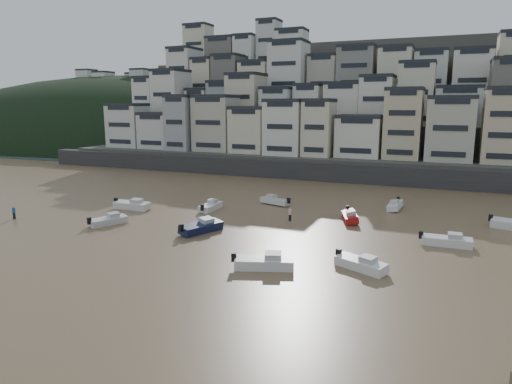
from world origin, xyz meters
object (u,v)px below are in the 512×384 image
at_px(boat_d, 447,239).
at_px(boat_i, 395,204).
at_px(boat_c, 201,226).
at_px(boat_j, 108,219).
at_px(boat_h, 275,200).
at_px(boat_k, 132,204).
at_px(boat_a, 264,260).
at_px(boat_e, 350,215).
at_px(person_blue, 14,212).
at_px(person_pink, 290,214).
at_px(boat_b, 361,262).
at_px(boat_f, 211,205).

distance_m(boat_d, boat_i, 16.71).
xyz_separation_m(boat_c, boat_j, (-12.18, -1.42, -0.12)).
distance_m(boat_h, boat_k, 20.50).
relative_size(boat_a, boat_k, 1.00).
distance_m(boat_c, boat_k, 16.22).
height_order(boat_e, boat_i, boat_e).
bearing_deg(boat_c, boat_j, 118.18).
bearing_deg(person_blue, person_pink, 21.29).
height_order(boat_e, boat_j, boat_e).
distance_m(boat_h, person_blue, 35.04).
relative_size(boat_k, person_blue, 3.34).
height_order(boat_e, person_blue, person_blue).
bearing_deg(boat_e, boat_k, -98.87).
xyz_separation_m(boat_b, boat_d, (6.98, 10.54, 0.02)).
relative_size(boat_d, boat_e, 1.01).
bearing_deg(boat_d, boat_f, 169.40).
xyz_separation_m(boat_f, boat_j, (-7.81, -11.73, -0.02)).
distance_m(boat_i, person_pink, 16.48).
xyz_separation_m(boat_a, person_blue, (-36.41, 4.26, 0.08)).
height_order(boat_c, boat_h, boat_c).
distance_m(boat_e, person_pink, 7.55).
height_order(boat_a, boat_c, boat_c).
distance_m(boat_i, person_blue, 50.92).
height_order(boat_c, boat_e, boat_c).
height_order(boat_a, person_pink, person_pink).
height_order(boat_a, boat_e, boat_a).
height_order(boat_a, boat_k, boat_k).
bearing_deg(boat_j, boat_d, -54.47).
relative_size(boat_b, boat_k, 0.91).
distance_m(boat_d, boat_k, 40.96).
height_order(boat_h, boat_j, boat_h).
xyz_separation_m(boat_k, person_blue, (-10.47, -10.43, 0.08)).
height_order(boat_k, person_pink, person_pink).
relative_size(boat_h, boat_k, 0.88).
height_order(boat_c, person_blue, person_blue).
bearing_deg(boat_i, boat_e, -23.56).
relative_size(boat_f, person_blue, 2.96).
relative_size(boat_j, person_blue, 2.88).
bearing_deg(person_pink, boat_e, 21.86).
height_order(boat_d, boat_j, boat_d).
xyz_separation_m(boat_h, boat_j, (-14.84, -18.66, -0.01)).
height_order(boat_i, boat_k, boat_k).
relative_size(boat_e, boat_k, 0.93).
bearing_deg(boat_e, boat_b, -4.26).
height_order(boat_c, boat_f, boat_c).
relative_size(boat_d, boat_i, 1.04).
relative_size(boat_i, boat_k, 0.89).
bearing_deg(boat_f, boat_j, 144.72).
distance_m(boat_f, boat_i, 25.83).
distance_m(boat_h, person_pink, 9.69).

